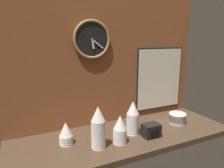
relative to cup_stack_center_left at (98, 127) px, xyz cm
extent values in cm
cube|color=#4C3826|center=(24.03, 9.75, -15.49)|extent=(160.00, 56.00, 4.00)
cube|color=brown|center=(24.03, 36.25, 39.01)|extent=(160.00, 3.00, 105.00)
cone|color=white|center=(0.00, 0.00, -8.71)|extent=(8.99, 8.99, 9.56)
cone|color=white|center=(0.00, 0.00, -7.37)|extent=(8.99, 8.99, 9.56)
cone|color=white|center=(0.00, 0.00, -6.03)|extent=(8.99, 8.99, 9.56)
cone|color=white|center=(0.00, 0.00, -4.69)|extent=(8.99, 8.99, 9.56)
cone|color=white|center=(0.00, 0.00, -3.35)|extent=(8.99, 8.99, 9.56)
cone|color=white|center=(0.00, 0.00, -2.01)|extent=(8.99, 8.99, 9.56)
cone|color=white|center=(0.00, 0.00, -0.67)|extent=(8.99, 8.99, 9.56)
cone|color=white|center=(0.00, 0.00, 0.67)|extent=(8.99, 8.99, 9.56)
cone|color=white|center=(0.00, 0.00, 2.01)|extent=(8.99, 8.99, 9.56)
cone|color=white|center=(0.00, 0.00, 3.35)|extent=(8.99, 8.99, 9.56)
cone|color=white|center=(0.00, 0.00, 4.69)|extent=(8.99, 8.99, 9.56)
cone|color=white|center=(0.00, 0.00, 6.03)|extent=(8.99, 8.99, 9.56)
cone|color=white|center=(0.00, 0.00, 7.37)|extent=(8.99, 8.99, 9.56)
cone|color=white|center=(0.00, 0.00, 8.71)|extent=(8.99, 8.99, 9.56)
cone|color=white|center=(-17.31, 13.07, -8.71)|extent=(8.99, 8.99, 9.56)
cone|color=white|center=(-17.31, 13.07, -7.37)|extent=(8.99, 8.99, 9.56)
cone|color=white|center=(-17.31, 13.07, -6.03)|extent=(8.99, 8.99, 9.56)
cone|color=white|center=(-17.31, 13.07, -4.69)|extent=(8.99, 8.99, 9.56)
cone|color=white|center=(-17.31, 13.07, -3.35)|extent=(8.99, 8.99, 9.56)
cone|color=white|center=(29.17, 7.47, -8.71)|extent=(8.99, 8.99, 9.56)
cone|color=white|center=(29.17, 7.47, -7.37)|extent=(8.99, 8.99, 9.56)
cone|color=white|center=(29.17, 7.47, -6.03)|extent=(8.99, 8.99, 9.56)
cone|color=white|center=(29.17, 7.47, -4.69)|extent=(8.99, 8.99, 9.56)
cone|color=white|center=(29.17, 7.47, -3.35)|extent=(8.99, 8.99, 9.56)
cone|color=white|center=(29.17, 7.47, -2.01)|extent=(8.99, 8.99, 9.56)
cone|color=white|center=(29.17, 7.47, -0.67)|extent=(8.99, 8.99, 9.56)
cone|color=white|center=(29.17, 7.47, 0.67)|extent=(8.99, 8.99, 9.56)
cone|color=white|center=(29.17, 7.47, 2.01)|extent=(8.99, 8.99, 9.56)
cone|color=white|center=(29.17, 7.47, 3.35)|extent=(8.99, 8.99, 9.56)
cone|color=white|center=(29.17, 7.47, 4.69)|extent=(8.99, 8.99, 9.56)
cone|color=white|center=(29.17, 7.47, 6.03)|extent=(8.99, 8.99, 9.56)
cone|color=white|center=(14.82, -0.52, -8.71)|extent=(8.99, 8.99, 9.56)
cone|color=white|center=(14.82, -0.52, -7.37)|extent=(8.99, 8.99, 9.56)
cone|color=white|center=(14.82, -0.52, -6.03)|extent=(8.99, 8.99, 9.56)
cone|color=white|center=(14.82, -0.52, -4.69)|extent=(8.99, 8.99, 9.56)
cone|color=white|center=(14.82, -0.52, -3.35)|extent=(8.99, 8.99, 9.56)
cone|color=white|center=(14.82, -0.52, -2.01)|extent=(8.99, 8.99, 9.56)
cone|color=white|center=(14.82, -0.52, -0.67)|extent=(8.99, 8.99, 9.56)
cone|color=white|center=(14.82, -0.52, 0.67)|extent=(8.99, 8.99, 9.56)
cylinder|color=beige|center=(71.64, 7.80, -11.16)|extent=(13.01, 13.01, 4.66)
cylinder|color=beige|center=(71.64, 7.80, -9.21)|extent=(13.01, 13.01, 4.66)
cylinder|color=beige|center=(71.64, 7.80, -7.27)|extent=(13.01, 13.01, 4.66)
torus|color=white|center=(71.64, 7.80, -5.63)|extent=(13.65, 13.65, 1.68)
cylinder|color=black|center=(8.84, 33.65, 53.17)|extent=(27.40, 1.80, 27.40)
torus|color=#AD894C|center=(8.84, 32.84, 53.17)|extent=(28.28, 1.98, 28.28)
cube|color=white|center=(9.34, 32.35, 49.79)|extent=(2.22, 0.60, 6.96)
cube|color=white|center=(13.07, 32.35, 49.92)|extent=(8.99, 0.60, 7.20)
cylinder|color=white|center=(8.84, 32.35, 53.17)|extent=(1.37, 0.60, 1.37)
cube|color=black|center=(72.80, 34.37, 18.72)|extent=(47.63, 0.60, 55.25)
cube|color=#EFEACC|center=(72.80, 33.95, 18.72)|extent=(45.23, 1.20, 52.85)
cube|color=black|center=(38.52, -1.93, -8.90)|extent=(11.94, 8.66, 9.17)
cube|color=black|center=(38.52, -6.46, -8.90)|extent=(6.57, 0.40, 5.14)
camera|label=1|loc=(-41.02, -107.14, 51.97)|focal=32.00mm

